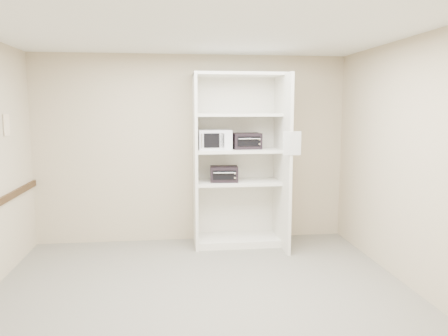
{
  "coord_description": "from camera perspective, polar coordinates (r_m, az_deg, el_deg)",
  "views": [
    {
      "loc": [
        -0.31,
        -4.34,
        1.94
      ],
      "look_at": [
        0.38,
        1.36,
        1.15
      ],
      "focal_mm": 35.0,
      "sensor_mm": 36.0,
      "label": 1
    }
  ],
  "objects": [
    {
      "name": "shelving_unit",
      "position": [
        6.18,
        2.22,
        0.28
      ],
      "size": [
        1.24,
        0.92,
        2.42
      ],
      "color": "white",
      "rests_on": "floor"
    },
    {
      "name": "microwave",
      "position": [
        6.11,
        -1.3,
        3.74
      ],
      "size": [
        0.47,
        0.37,
        0.27
      ],
      "primitive_type": "cube",
      "rotation": [
        0.0,
        0.0,
        0.06
      ],
      "color": "white",
      "rests_on": "shelving_unit"
    },
    {
      "name": "toaster_oven_upper",
      "position": [
        6.19,
        2.94,
        3.55
      ],
      "size": [
        0.41,
        0.32,
        0.22
      ],
      "primitive_type": "cube",
      "rotation": [
        0.0,
        0.0,
        0.07
      ],
      "color": "black",
      "rests_on": "shelving_unit"
    },
    {
      "name": "toaster_oven_lower",
      "position": [
        6.12,
        -0.0,
        -0.78
      ],
      "size": [
        0.41,
        0.32,
        0.21
      ],
      "primitive_type": "cube",
      "rotation": [
        0.0,
        0.0,
        -0.08
      ],
      "color": "black",
      "rests_on": "shelving_unit"
    },
    {
      "name": "wall_back",
      "position": [
        6.38,
        -4.12,
        2.48
      ],
      "size": [
        4.5,
        0.02,
        2.7
      ],
      "primitive_type": "cube",
      "color": "tan",
      "rests_on": "ground"
    },
    {
      "name": "paper_sign",
      "position": [
        5.65,
        8.88,
        3.2
      ],
      "size": [
        0.23,
        0.02,
        0.3
      ],
      "primitive_type": "cube",
      "rotation": [
        0.0,
        0.0,
        0.08
      ],
      "color": "white",
      "rests_on": "shelving_unit"
    },
    {
      "name": "wall_poster",
      "position": [
        5.78,
        -26.54,
        5.06
      ],
      "size": [
        0.01,
        0.18,
        0.25
      ],
      "primitive_type": "cube",
      "color": "white",
      "rests_on": "wall_left"
    },
    {
      "name": "wall_right",
      "position": [
        5.07,
        23.42,
        0.47
      ],
      "size": [
        0.02,
        4.0,
        2.7
      ],
      "primitive_type": "cube",
      "color": "tan",
      "rests_on": "ground"
    },
    {
      "name": "ceiling",
      "position": [
        4.42,
        -2.95,
        17.69
      ],
      "size": [
        4.5,
        4.0,
        0.01
      ],
      "primitive_type": "cube",
      "color": "white"
    },
    {
      "name": "wall_front",
      "position": [
        2.44,
        0.57,
        -6.27
      ],
      "size": [
        4.5,
        0.02,
        2.7
      ],
      "primitive_type": "cube",
      "color": "tan",
      "rests_on": "ground"
    },
    {
      "name": "floor",
      "position": [
        4.77,
        -2.71,
        -16.23
      ],
      "size": [
        4.5,
        4.0,
        0.01
      ],
      "primitive_type": "cube",
      "color": "#615D54",
      "rests_on": "ground"
    }
  ]
}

